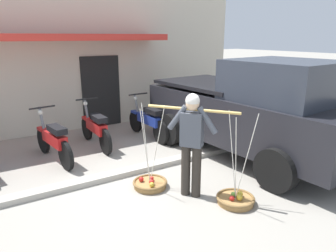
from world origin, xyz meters
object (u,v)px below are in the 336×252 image
at_px(motorcycle_end_of_row, 148,121).
at_px(wooden_crate, 166,130).
at_px(fruit_vendor, 192,139).
at_px(motorcycle_third_in_row, 96,128).
at_px(fruit_basket_left_side, 150,183).
at_px(parked_truck, 252,110).
at_px(fruit_basket_right_side, 236,199).
at_px(motorcycle_second_in_row, 54,141).

height_order(motorcycle_end_of_row, wooden_crate, motorcycle_end_of_row).
relative_size(fruit_vendor, motorcycle_third_in_row, 0.93).
distance_m(fruit_basket_left_side, parked_truck, 2.75).
xyz_separation_m(fruit_basket_right_side, motorcycle_end_of_row, (0.38, 3.60, 0.38)).
bearing_deg(fruit_basket_left_side, parked_truck, 3.94).
distance_m(fruit_basket_left_side, wooden_crate, 2.92).
distance_m(fruit_basket_left_side, fruit_basket_right_side, 1.47).
distance_m(fruit_vendor, parked_truck, 2.26).
height_order(fruit_basket_right_side, motorcycle_third_in_row, fruit_basket_right_side).
relative_size(motorcycle_third_in_row, parked_truck, 0.38).
bearing_deg(parked_truck, motorcycle_third_in_row, 139.20).
distance_m(motorcycle_end_of_row, parked_truck, 2.66).
xyz_separation_m(fruit_vendor, parked_truck, (2.13, 0.77, 0.06)).
bearing_deg(motorcycle_second_in_row, motorcycle_end_of_row, 8.21).
bearing_deg(parked_truck, motorcycle_second_in_row, 152.80).
bearing_deg(motorcycle_third_in_row, parked_truck, -40.80).
xyz_separation_m(parked_truck, wooden_crate, (-0.82, 2.15, -0.87)).
height_order(motorcycle_second_in_row, motorcycle_end_of_row, same).
bearing_deg(motorcycle_second_in_row, fruit_vendor, -59.53).
relative_size(fruit_basket_right_side, motorcycle_end_of_row, 0.80).
relative_size(fruit_basket_right_side, motorcycle_third_in_row, 0.80).
bearing_deg(parked_truck, fruit_vendor, -160.24).
bearing_deg(fruit_basket_left_side, fruit_basket_right_side, -53.22).
xyz_separation_m(fruit_vendor, fruit_basket_left_side, (-0.44, 0.59, -0.90)).
relative_size(fruit_basket_right_side, wooden_crate, 3.30).
distance_m(fruit_vendor, wooden_crate, 3.30).
relative_size(motorcycle_second_in_row, wooden_crate, 4.12).
height_order(motorcycle_third_in_row, parked_truck, parked_truck).
bearing_deg(wooden_crate, motorcycle_third_in_row, 175.39).
bearing_deg(fruit_vendor, motorcycle_second_in_row, 120.47).
height_order(fruit_vendor, fruit_basket_right_side, fruit_vendor).
bearing_deg(parked_truck, wooden_crate, 110.78).
bearing_deg(motorcycle_third_in_row, fruit_basket_right_side, -75.06).
relative_size(fruit_basket_left_side, parked_truck, 0.30).
xyz_separation_m(fruit_basket_right_side, motorcycle_third_in_row, (-0.98, 3.66, 0.38)).
xyz_separation_m(fruit_basket_right_side, motorcycle_second_in_row, (-2.01, 3.26, 0.38)).
xyz_separation_m(motorcycle_end_of_row, parked_truck, (1.31, -2.25, 0.58)).
height_order(fruit_vendor, motorcycle_third_in_row, fruit_vendor).
relative_size(fruit_basket_right_side, parked_truck, 0.30).
distance_m(fruit_basket_right_side, parked_truck, 2.37).
xyz_separation_m(fruit_vendor, fruit_basket_right_side, (0.44, -0.59, -0.90)).
bearing_deg(motorcycle_third_in_row, wooden_crate, -4.61).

